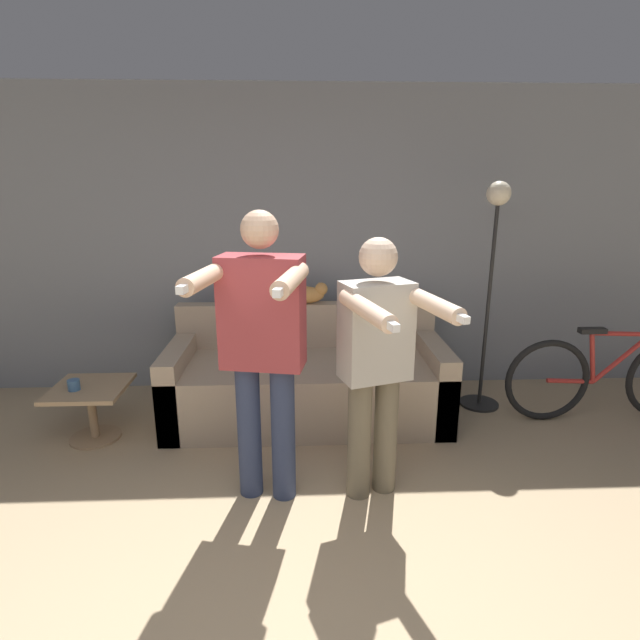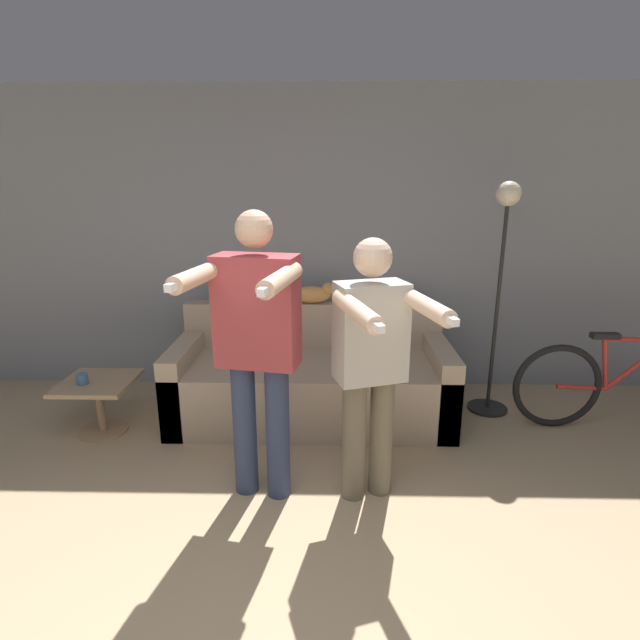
% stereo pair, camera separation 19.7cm
% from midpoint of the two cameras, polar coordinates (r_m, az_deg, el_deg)
% --- Properties ---
extents(wall_back, '(10.00, 0.05, 2.60)m').
position_cam_midpoint_polar(wall_back, '(4.41, -2.68, 8.70)').
color(wall_back, gray).
rests_on(wall_back, ground_plane).
extents(couch, '(2.15, 0.91, 0.85)m').
position_cam_midpoint_polar(couch, '(4.00, 0.46, -7.08)').
color(couch, tan).
rests_on(couch, ground_plane).
extents(person_left, '(0.61, 0.74, 1.69)m').
position_cam_midpoint_polar(person_left, '(2.79, -5.23, -2.29)').
color(person_left, '#2D3856').
rests_on(person_left, ground_plane).
extents(person_right, '(0.59, 0.76, 1.55)m').
position_cam_midpoint_polar(person_right, '(2.82, 7.90, -4.29)').
color(person_right, '#6B604C').
rests_on(person_right, ground_plane).
extents(cat, '(0.45, 0.12, 0.17)m').
position_cam_midpoint_polar(cat, '(4.14, 0.62, 2.99)').
color(cat, tan).
rests_on(cat, couch).
extents(floor_lamp, '(0.32, 0.32, 1.83)m').
position_cam_midpoint_polar(floor_lamp, '(4.12, 21.36, 6.15)').
color(floor_lamp, black).
rests_on(floor_lamp, ground_plane).
extents(side_table, '(0.52, 0.52, 0.41)m').
position_cam_midpoint_polar(side_table, '(4.05, -22.70, -7.89)').
color(side_table, '#A38460').
rests_on(side_table, ground_plane).
extents(cup, '(0.08, 0.08, 0.08)m').
position_cam_midpoint_polar(cup, '(3.98, -24.27, -6.19)').
color(cup, '#3D6693').
rests_on(cup, side_table).
extents(bicycle, '(1.63, 0.07, 0.76)m').
position_cam_midpoint_polar(bicycle, '(4.48, 32.32, -6.29)').
color(bicycle, black).
rests_on(bicycle, ground_plane).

